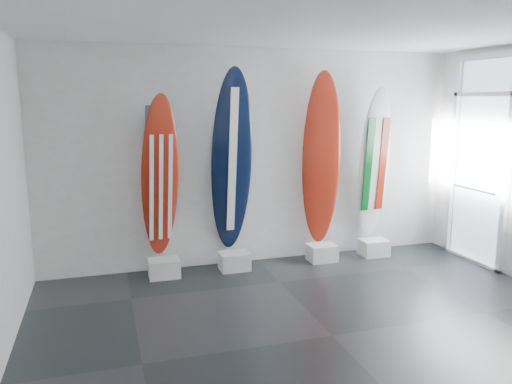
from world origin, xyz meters
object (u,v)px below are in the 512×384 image
object	(u,v)px
surfboard_usa	(160,178)
surfboard_italy	(374,165)
surfboard_navy	(232,162)
surfboard_swiss	(321,159)

from	to	relation	value
surfboard_usa	surfboard_italy	bearing A→B (deg)	-8.91
surfboard_navy	surfboard_italy	distance (m)	2.16
surfboard_navy	surfboard_swiss	distance (m)	1.31
surfboard_navy	surfboard_swiss	xyz separation A→B (m)	(1.31, 0.00, -0.01)
surfboard_usa	surfboard_navy	world-z (taller)	surfboard_navy
surfboard_navy	surfboard_italy	xyz separation A→B (m)	(2.16, 0.00, -0.12)
surfboard_swiss	surfboard_navy	bearing A→B (deg)	-171.58
surfboard_usa	surfboard_italy	size ratio (longest dim) A/B	0.96
surfboard_usa	surfboard_swiss	xyz separation A→B (m)	(2.27, 0.00, 0.16)
surfboard_usa	surfboard_navy	xyz separation A→B (m)	(0.96, 0.00, 0.17)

